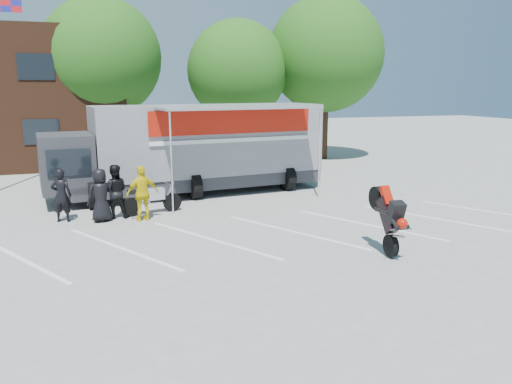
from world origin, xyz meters
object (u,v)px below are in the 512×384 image
tree_mid (237,71)px  spectator_leather_b (61,195)px  tree_right (326,54)px  spectator_leather_c (115,192)px  spectator_hivis (143,193)px  parked_motorcycle (152,214)px  stunt_bike_rider (378,250)px  tree_left (102,58)px  transporter_truck (199,193)px  spectator_leather_a (101,195)px

tree_mid → spectator_leather_b: bearing=-129.1°
tree_mid → tree_right: tree_right is taller
spectator_leather_c → spectator_hivis: size_ratio=0.99×
parked_motorcycle → stunt_bike_rider: (5.03, -5.58, 0.00)m
tree_left → transporter_truck: tree_left is taller
parked_motorcycle → tree_left: bearing=-8.1°
transporter_truck → spectator_leather_a: 5.05m
parked_motorcycle → spectator_leather_b: (-2.72, -0.14, 0.83)m
tree_left → tree_mid: (7.00, -1.00, -0.62)m
spectator_hivis → transporter_truck: bearing=-137.2°
tree_left → spectator_hivis: 13.24m
spectator_leather_c → tree_left: bearing=-86.0°
tree_left → spectator_leather_c: 12.70m
tree_right → spectator_leather_b: (-13.74, -10.24, -5.05)m
spectator_leather_a → spectator_hivis: size_ratio=0.96×
tree_mid → spectator_leather_b: (-8.74, -10.74, -4.12)m
tree_left → parked_motorcycle: tree_left is taller
transporter_truck → stunt_bike_rider: 8.88m
tree_right → tree_left: bearing=172.9°
tree_left → stunt_bike_rider: (6.01, -17.18, -5.57)m
transporter_truck → parked_motorcycle: transporter_truck is taller
transporter_truck → spectator_leather_b: transporter_truck is taller
tree_mid → spectator_leather_a: bearing=-124.4°
parked_motorcycle → spectator_hivis: spectator_hivis is taller
tree_right → spectator_leather_a: bearing=-140.0°
stunt_bike_rider → transporter_truck: bearing=111.6°
parked_motorcycle → transporter_truck: bearing=-50.2°
tree_mid → spectator_leather_c: 13.58m
parked_motorcycle → stunt_bike_rider: bearing=-151.0°
tree_left → tree_mid: size_ratio=1.13×
stunt_bike_rider → spectator_leather_c: 8.24m
tree_right → spectator_leather_a: size_ratio=5.50×
spectator_hivis → spectator_leather_b: bearing=-27.1°
transporter_truck → spectator_leather_b: size_ratio=6.46×
tree_right → transporter_truck: bearing=-140.6°
spectator_leather_c → tree_mid: bearing=-118.8°
spectator_leather_c → tree_right: bearing=-134.9°
tree_left → spectator_leather_a: tree_left is taller
tree_mid → stunt_bike_rider: tree_mid is taller
tree_mid → spectator_hivis: tree_mid is taller
spectator_hivis → spectator_leather_c: bearing=-48.0°
parked_motorcycle → spectator_leather_b: size_ratio=1.24×
tree_left → tree_mid: 7.10m
spectator_leather_a → spectator_leather_c: bearing=-161.1°
spectator_leather_a → spectator_leather_b: size_ratio=1.00×
transporter_truck → stunt_bike_rider: bearing=-77.6°
spectator_leather_c → spectator_leather_a: bearing=39.1°
tree_right → transporter_truck: tree_right is taller
tree_mid → spectator_hivis: size_ratio=4.47×
parked_motorcycle → spectator_leather_a: (-1.58, -0.49, 0.83)m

